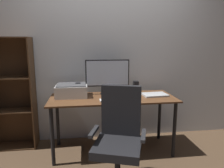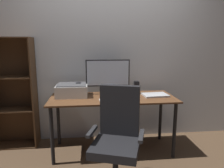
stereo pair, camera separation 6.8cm
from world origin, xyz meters
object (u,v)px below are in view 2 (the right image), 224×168
at_px(desk, 113,104).
at_px(laptop, 155,95).
at_px(mouse, 128,99).
at_px(keyboard, 111,100).
at_px(office_chair, 117,143).
at_px(speaker_right, 136,87).
at_px(printer, 72,90).
at_px(speaker_left, 79,89).
at_px(bookshelf, 11,94).
at_px(monitor, 108,75).
at_px(coffee_mug, 118,93).

relative_size(desk, laptop, 5.01).
relative_size(desk, mouse, 16.71).
relative_size(mouse, laptop, 0.30).
distance_m(keyboard, office_chair, 0.60).
bearing_deg(speaker_right, printer, -176.73).
bearing_deg(speaker_left, printer, -149.14).
bearing_deg(bookshelf, laptop, -9.06).
distance_m(monitor, printer, 0.52).
height_order(coffee_mug, speaker_left, speaker_left).
bearing_deg(coffee_mug, keyboard, -118.47).
height_order(monitor, mouse, monitor).
bearing_deg(speaker_left, office_chair, -65.01).
height_order(coffee_mug, laptop, coffee_mug).
relative_size(desk, bookshelf, 1.07).
bearing_deg(coffee_mug, laptop, -1.46).
distance_m(speaker_left, printer, 0.10).
relative_size(coffee_mug, speaker_right, 0.60).
xyz_separation_m(speaker_left, bookshelf, (-0.93, 0.15, -0.08)).
relative_size(laptop, printer, 0.80).
bearing_deg(speaker_left, bookshelf, 170.90).
xyz_separation_m(mouse, coffee_mug, (-0.10, 0.18, 0.03)).
distance_m(monitor, speaker_left, 0.44).
distance_m(coffee_mug, bookshelf, 1.47).
distance_m(laptop, printer, 1.10).
height_order(mouse, laptop, mouse).
height_order(speaker_right, bookshelf, bookshelf).
height_order(laptop, printer, printer).
distance_m(keyboard, speaker_left, 0.54).
relative_size(keyboard, speaker_right, 1.71).
xyz_separation_m(desk, printer, (-0.53, 0.12, 0.17)).
distance_m(desk, bookshelf, 1.41).
bearing_deg(monitor, coffee_mug, -53.20).
distance_m(mouse, printer, 0.75).
height_order(desk, monitor, monitor).
height_order(coffee_mug, bookshelf, bookshelf).
distance_m(monitor, mouse, 0.47).
height_order(keyboard, coffee_mug, coffee_mug).
distance_m(keyboard, bookshelf, 1.42).
distance_m(laptop, office_chair, 0.98).
relative_size(office_chair, bookshelf, 0.67).
xyz_separation_m(mouse, speaker_right, (0.18, 0.33, 0.07)).
bearing_deg(office_chair, coffee_mug, 100.40).
distance_m(desk, laptop, 0.58).
relative_size(mouse, printer, 0.24).
xyz_separation_m(laptop, printer, (-1.09, 0.11, 0.07)).
relative_size(keyboard, office_chair, 0.29).
height_order(desk, coffee_mug, coffee_mug).
distance_m(mouse, speaker_right, 0.38).
height_order(desk, keyboard, keyboard).
bearing_deg(speaker_left, coffee_mug, -16.10).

